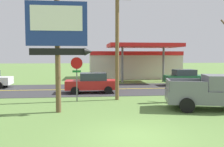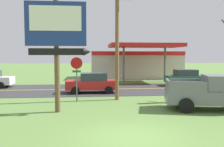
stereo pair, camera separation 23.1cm
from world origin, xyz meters
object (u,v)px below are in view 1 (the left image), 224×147
stop_sign (77,71)px  car_green_near_lane (185,77)px  car_red_far_lane (92,83)px  motel_sign (58,34)px  pickup_grey_parked_on_lawn (215,93)px  utility_pole (117,36)px  gas_station (134,64)px

stop_sign → car_green_near_lane: 13.15m
car_green_near_lane → car_red_far_lane: same height
motel_sign → pickup_grey_parked_on_lawn: motel_sign is taller
utility_pole → car_green_near_lane: utility_pole is taller
stop_sign → car_red_far_lane: (1.09, 3.55, -1.20)m
stop_sign → utility_pole: utility_pole is taller
stop_sign → pickup_grey_parked_on_lawn: (7.81, -3.41, -1.06)m
gas_station → pickup_grey_parked_on_lawn: 20.11m
utility_pole → gas_station: (4.38, 16.41, -2.46)m
pickup_grey_parked_on_lawn → car_red_far_lane: (-6.72, 6.96, -0.13)m
motel_sign → stop_sign: motel_sign is taller
pickup_grey_parked_on_lawn → car_green_near_lane: 11.34m
utility_pole → pickup_grey_parked_on_lawn: 7.14m
stop_sign → car_green_near_lane: stop_sign is taller
motel_sign → car_red_far_lane: (1.89, 6.79, -3.33)m
car_green_near_lane → utility_pole: bearing=-137.5°
gas_station → car_green_near_lane: 9.86m
motel_sign → utility_pole: size_ratio=0.75×
gas_station → pickup_grey_parked_on_lawn: bearing=-88.0°
utility_pole → car_green_near_lane: (7.96, 7.29, -3.57)m
pickup_grey_parked_on_lawn → car_green_near_lane: size_ratio=1.31×
motel_sign → utility_pole: utility_pole is taller
utility_pole → car_red_far_lane: 5.13m
utility_pole → car_red_far_lane: size_ratio=1.95×
gas_station → pickup_grey_parked_on_lawn: gas_station is taller
car_green_near_lane → motel_sign: bearing=-136.8°
car_red_far_lane → stop_sign: bearing=-107.0°
gas_station → pickup_grey_parked_on_lawn: size_ratio=2.18×
utility_pole → car_green_near_lane: 11.37m
pickup_grey_parked_on_lawn → gas_station: bearing=92.0°
stop_sign → car_red_far_lane: bearing=73.0°
utility_pole → pickup_grey_parked_on_lawn: bearing=-35.9°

